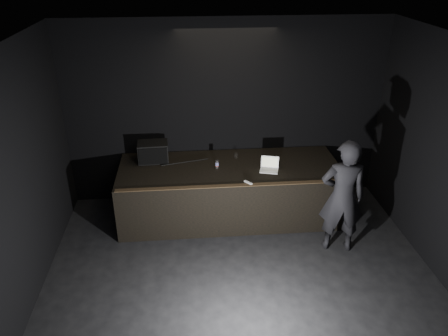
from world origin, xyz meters
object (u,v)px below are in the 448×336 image
stage_riser (230,191)px  beer_can (217,164)px  person (342,197)px  stage_monitor (153,152)px  laptop (269,167)px

stage_riser → beer_can: (-0.23, -0.03, 0.57)m
beer_can → person: size_ratio=0.08×
stage_monitor → person: size_ratio=0.29×
stage_riser → person: 2.12m
stage_riser → stage_monitor: stage_monitor is taller
laptop → stage_riser: bearing=-178.9°
stage_riser → beer_can: bearing=-173.4°
stage_riser → beer_can: 0.62m
stage_riser → laptop: 0.90m
person → beer_can: bearing=-23.1°
stage_riser → stage_monitor: size_ratio=7.10×
stage_riser → person: (1.68, -1.20, 0.48)m
person → stage_monitor: bearing=-18.8°
laptop → person: bearing=-30.7°
stage_riser → stage_monitor: 1.59m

